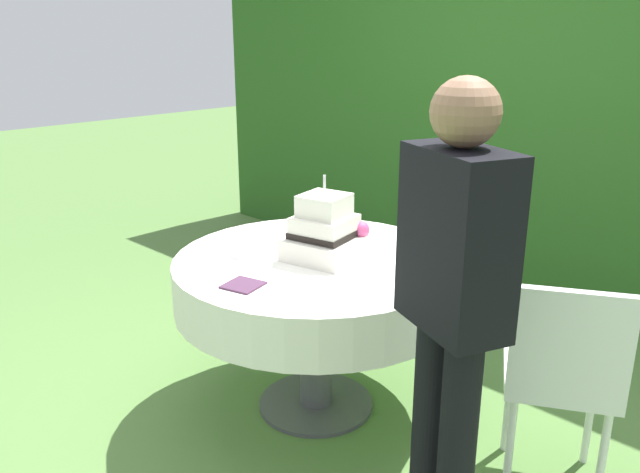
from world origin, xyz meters
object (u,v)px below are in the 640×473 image
serving_plate_far (292,235)px  standing_person (452,302)px  cake_table (316,283)px  garden_chair (563,370)px  wedding_cake (325,233)px  napkin_stack (243,285)px  serving_plate_near (244,255)px

serving_plate_far → standing_person: size_ratio=0.09×
cake_table → garden_chair: size_ratio=1.42×
garden_chair → wedding_cake: bearing=-171.8°
serving_plate_far → napkin_stack: 0.67m
serving_plate_near → garden_chair: size_ratio=0.12×
cake_table → napkin_stack: size_ratio=9.09×
serving_plate_far → standing_person: bearing=-22.1°
serving_plate_far → standing_person: 1.33m
garden_chair → cake_table: bearing=-170.6°
serving_plate_far → standing_person: standing_person is taller
wedding_cake → serving_plate_near: (-0.28, -0.24, -0.11)m
napkin_stack → standing_person: standing_person is taller
wedding_cake → serving_plate_near: bearing=-139.9°
cake_table → garden_chair: bearing=9.4°
napkin_stack → serving_plate_far: bearing=119.3°
cake_table → serving_plate_near: serving_plate_near is taller
serving_plate_near → garden_chair: 1.40m
wedding_cake → serving_plate_far: (-0.34, 0.12, -0.11)m
serving_plate_far → garden_chair: bearing=1.3°
cake_table → wedding_cake: (0.03, 0.03, 0.24)m
wedding_cake → serving_plate_near: 0.38m
wedding_cake → napkin_stack: bearing=-91.4°
napkin_stack → standing_person: (0.90, 0.08, 0.17)m
garden_chair → serving_plate_near: bearing=-163.7°
cake_table → napkin_stack: 0.45m
wedding_cake → napkin_stack: (-0.01, -0.46, -0.11)m
serving_plate_far → cake_table: bearing=-25.7°
standing_person → serving_plate_far: bearing=157.9°
serving_plate_near → napkin_stack: (0.27, -0.23, -0.00)m
serving_plate_near → standing_person: size_ratio=0.07×
cake_table → standing_person: (0.92, -0.35, 0.30)m
cake_table → serving_plate_far: (-0.31, 0.15, 0.13)m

